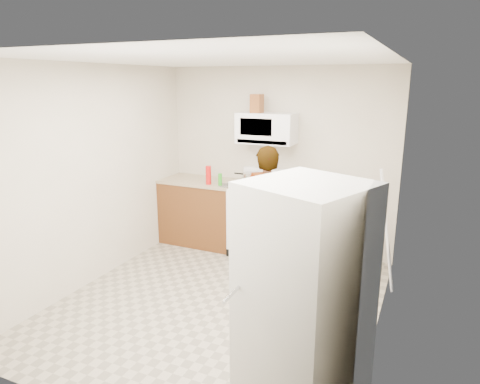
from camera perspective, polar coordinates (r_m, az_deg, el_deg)
The scene contains 20 objects.
floor at distance 4.76m, azimuth -2.70°, elevation -14.41°, with size 3.60×3.60×0.00m, color gray.
back_wall at distance 5.91m, azimuth 5.04°, elevation 4.25°, with size 3.20×0.02×2.50m, color beige.
right_wall at distance 3.86m, azimuth 18.64°, elevation -2.04°, with size 0.02×3.60×2.50m, color beige.
cabinet_left at distance 6.25m, azimuth -5.10°, elevation -2.74°, with size 1.12×0.62×0.90m, color brown.
counter_left at distance 6.12m, azimuth -5.20°, elevation 1.44°, with size 1.14×0.64×0.04m, color tan.
cabinet_right at distance 5.64m, azimuth 10.39°, elevation -4.84°, with size 0.80×0.62×0.90m, color brown.
counter_right at distance 5.51m, azimuth 10.61°, elevation -0.24°, with size 0.82×0.64×0.04m, color tan.
gas_range at distance 5.85m, azimuth 2.94°, elevation -3.56°, with size 0.76×0.65×1.13m.
microwave at distance 5.71m, azimuth 3.57°, elevation 8.48°, with size 0.76×0.38×0.40m, color white.
person at distance 5.12m, azimuth 3.55°, elevation -2.56°, with size 0.58×0.38×1.59m, color tan.
fridge at distance 2.97m, azimuth 8.46°, elevation -14.84°, with size 0.70×0.70×1.70m, color silver.
kettle at distance 5.60m, azimuth 12.62°, elevation 1.15°, with size 0.17×0.17×0.20m, color silver.
jug at distance 5.67m, azimuth 2.26°, elevation 11.71°, with size 0.14×0.14×0.24m, color brown.
saucepan at distance 5.87m, azimuth 1.50°, elevation 1.92°, with size 0.23×0.23×0.13m, color silver.
tray at distance 5.59m, azimuth 3.33°, elevation 0.60°, with size 0.25×0.16×0.05m, color white.
bottle_spray at distance 5.84m, azimuth -4.23°, elevation 2.26°, with size 0.07×0.07×0.25m, color red.
bottle_hot_sauce at distance 5.93m, azimuth -4.21°, elevation 1.94°, with size 0.05×0.05×0.15m, color orange.
bottle_green_cap at distance 5.75m, azimuth -2.67°, elevation 1.66°, with size 0.05×0.05×0.17m, color #238A19.
pot_lid at distance 5.77m, azimuth -1.49°, elevation 0.92°, with size 0.27×0.27×0.01m, color silver.
broom at distance 4.86m, azimuth 18.99°, elevation -5.21°, with size 0.03×0.03×1.45m, color silver.
Camera 1 is at (1.90, -3.70, 2.30)m, focal length 32.00 mm.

